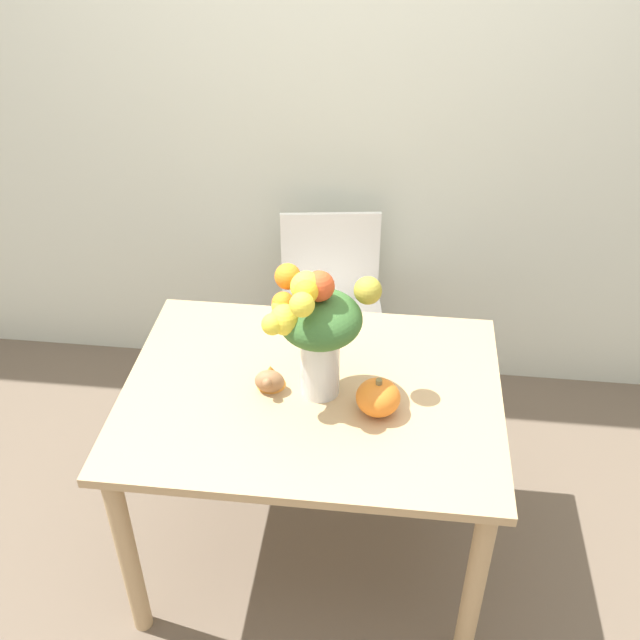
% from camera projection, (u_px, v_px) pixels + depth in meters
% --- Properties ---
extents(ground_plane, '(12.00, 12.00, 0.00)m').
position_uv_depth(ground_plane, '(313.00, 545.00, 2.70)').
color(ground_plane, brown).
extents(wall_back, '(8.00, 0.06, 2.70)m').
position_uv_depth(wall_back, '(346.00, 76.00, 2.78)').
color(wall_back, silver).
rests_on(wall_back, ground_plane).
extents(dining_table, '(1.14, 0.86, 0.74)m').
position_uv_depth(dining_table, '(312.00, 417.00, 2.33)').
color(dining_table, tan).
rests_on(dining_table, ground_plane).
extents(flower_vase, '(0.32, 0.24, 0.43)m').
position_uv_depth(flower_vase, '(316.00, 326.00, 2.11)').
color(flower_vase, silver).
rests_on(flower_vase, dining_table).
extents(pumpkin, '(0.13, 0.13, 0.12)m').
position_uv_depth(pumpkin, '(378.00, 397.00, 2.16)').
color(pumpkin, orange).
rests_on(pumpkin, dining_table).
extents(turkey_figurine, '(0.09, 0.12, 0.07)m').
position_uv_depth(turkey_figurine, '(270.00, 378.00, 2.25)').
color(turkey_figurine, '#936642').
rests_on(turkey_figurine, dining_table).
extents(dining_chair_near_window, '(0.47, 0.47, 0.86)m').
position_uv_depth(dining_chair_near_window, '(331.00, 317.00, 3.05)').
color(dining_chair_near_window, white).
rests_on(dining_chair_near_window, ground_plane).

